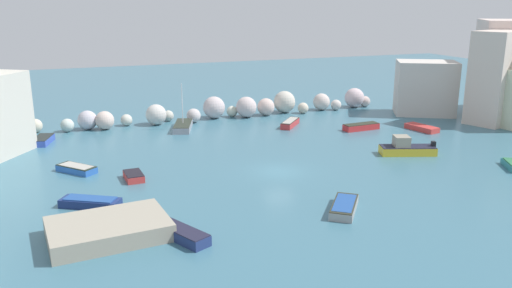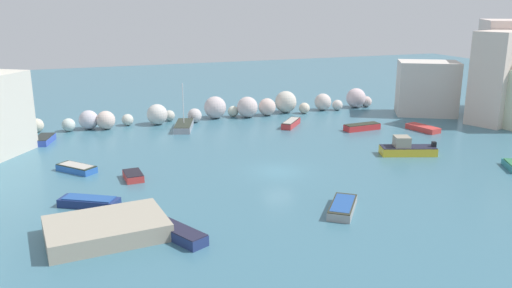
{
  "view_description": "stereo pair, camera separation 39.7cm",
  "coord_description": "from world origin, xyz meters",
  "px_view_note": "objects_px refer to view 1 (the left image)",
  "views": [
    {
      "loc": [
        -16.63,
        -37.9,
        13.73
      ],
      "look_at": [
        0.0,
        5.35,
        1.0
      ],
      "focal_mm": 36.38,
      "sensor_mm": 36.0,
      "label": 1
    },
    {
      "loc": [
        -16.26,
        -38.04,
        13.73
      ],
      "look_at": [
        0.0,
        5.35,
        1.0
      ],
      "focal_mm": 36.38,
      "sensor_mm": 36.0,
      "label": 2
    }
  ],
  "objects_px": {
    "channel_buoy": "(181,129)",
    "moored_boat_9": "(90,202)",
    "moored_boat_5": "(290,123)",
    "moored_boat_10": "(422,128)",
    "moored_boat_8": "(361,127)",
    "moored_boat_11": "(43,140)",
    "moored_boat_3": "(406,148)",
    "stone_dock": "(109,229)",
    "moored_boat_2": "(181,233)",
    "moored_boat_1": "(134,176)",
    "moored_boat_4": "(344,207)",
    "moored_boat_0": "(183,126)",
    "moored_boat_7": "(77,169)"
  },
  "relations": [
    {
      "from": "moored_boat_3",
      "to": "moored_boat_4",
      "type": "xyz_separation_m",
      "value": [
        -12.36,
        -9.81,
        -0.27
      ]
    },
    {
      "from": "stone_dock",
      "to": "moored_boat_9",
      "type": "xyz_separation_m",
      "value": [
        -0.71,
        5.45,
        -0.22
      ]
    },
    {
      "from": "moored_boat_1",
      "to": "moored_boat_4",
      "type": "xyz_separation_m",
      "value": [
        12.4,
        -11.66,
        0.03
      ]
    },
    {
      "from": "channel_buoy",
      "to": "moored_boat_5",
      "type": "height_order",
      "value": "moored_boat_5"
    },
    {
      "from": "stone_dock",
      "to": "moored_boat_0",
      "type": "bearing_deg",
      "value": 67.44
    },
    {
      "from": "channel_buoy",
      "to": "moored_boat_10",
      "type": "distance_m",
      "value": 26.54
    },
    {
      "from": "channel_buoy",
      "to": "moored_boat_9",
      "type": "distance_m",
      "value": 21.48
    },
    {
      "from": "moored_boat_0",
      "to": "moored_boat_2",
      "type": "xyz_separation_m",
      "value": [
        -6.54,
        -27.15,
        -0.04
      ]
    },
    {
      "from": "moored_boat_5",
      "to": "moored_boat_11",
      "type": "distance_m",
      "value": 26.4
    },
    {
      "from": "moored_boat_1",
      "to": "moored_boat_4",
      "type": "relative_size",
      "value": 0.59
    },
    {
      "from": "moored_boat_3",
      "to": "moored_boat_5",
      "type": "relative_size",
      "value": 1.4
    },
    {
      "from": "moored_boat_0",
      "to": "moored_boat_10",
      "type": "distance_m",
      "value": 26.47
    },
    {
      "from": "moored_boat_3",
      "to": "moored_boat_11",
      "type": "bearing_deg",
      "value": -7.55
    },
    {
      "from": "moored_boat_1",
      "to": "moored_boat_3",
      "type": "relative_size",
      "value": 0.45
    },
    {
      "from": "stone_dock",
      "to": "moored_boat_5",
      "type": "xyz_separation_m",
      "value": [
        22.33,
        22.49,
        -0.18
      ]
    },
    {
      "from": "moored_boat_0",
      "to": "moored_boat_1",
      "type": "bearing_deg",
      "value": -7.79
    },
    {
      "from": "stone_dock",
      "to": "moored_boat_8",
      "type": "xyz_separation_m",
      "value": [
        28.97,
        18.08,
        -0.19
      ]
    },
    {
      "from": "moored_boat_4",
      "to": "moored_boat_10",
      "type": "bearing_deg",
      "value": 168.35
    },
    {
      "from": "moored_boat_2",
      "to": "moored_boat_8",
      "type": "xyz_separation_m",
      "value": [
        24.96,
        19.83,
        0.01
      ]
    },
    {
      "from": "moored_boat_9",
      "to": "stone_dock",
      "type": "bearing_deg",
      "value": 128.56
    },
    {
      "from": "moored_boat_3",
      "to": "moored_boat_11",
      "type": "xyz_separation_m",
      "value": [
        -31.67,
        16.32,
        -0.25
      ]
    },
    {
      "from": "stone_dock",
      "to": "moored_boat_0",
      "type": "xyz_separation_m",
      "value": [
        10.55,
        25.4,
        -0.16
      ]
    },
    {
      "from": "moored_boat_5",
      "to": "moored_boat_0",
      "type": "bearing_deg",
      "value": -63.16
    },
    {
      "from": "moored_boat_0",
      "to": "moored_boat_7",
      "type": "distance_m",
      "value": 16.55
    },
    {
      "from": "moored_boat_4",
      "to": "stone_dock",
      "type": "bearing_deg",
      "value": -58.02
    },
    {
      "from": "moored_boat_9",
      "to": "moored_boat_3",
      "type": "bearing_deg",
      "value": -143.15
    },
    {
      "from": "moored_boat_8",
      "to": "moored_boat_9",
      "type": "height_order",
      "value": "moored_boat_8"
    },
    {
      "from": "moored_boat_7",
      "to": "moored_boat_8",
      "type": "relative_size",
      "value": 0.85
    },
    {
      "from": "moored_boat_8",
      "to": "moored_boat_11",
      "type": "relative_size",
      "value": 1.17
    },
    {
      "from": "moored_boat_11",
      "to": "moored_boat_10",
      "type": "bearing_deg",
      "value": 93.17
    },
    {
      "from": "stone_dock",
      "to": "channel_buoy",
      "type": "bearing_deg",
      "value": 67.49
    },
    {
      "from": "moored_boat_1",
      "to": "moored_boat_10",
      "type": "distance_m",
      "value": 32.58
    },
    {
      "from": "moored_boat_7",
      "to": "moored_boat_1",
      "type": "bearing_deg",
      "value": -171.64
    },
    {
      "from": "moored_boat_4",
      "to": "moored_boat_5",
      "type": "height_order",
      "value": "moored_boat_5"
    },
    {
      "from": "moored_boat_4",
      "to": "moored_boat_8",
      "type": "xyz_separation_m",
      "value": [
        13.64,
        19.62,
        0.03
      ]
    },
    {
      "from": "moored_boat_11",
      "to": "moored_boat_4",
      "type": "bearing_deg",
      "value": 52.86
    },
    {
      "from": "moored_boat_7",
      "to": "moored_boat_2",
      "type": "bearing_deg",
      "value": 158.41
    },
    {
      "from": "channel_buoy",
      "to": "moored_boat_2",
      "type": "height_order",
      "value": "moored_boat_2"
    },
    {
      "from": "moored_boat_1",
      "to": "moored_boat_9",
      "type": "bearing_deg",
      "value": 139.4
    },
    {
      "from": "moored_boat_2",
      "to": "moored_boat_5",
      "type": "bearing_deg",
      "value": 116.84
    },
    {
      "from": "moored_boat_5",
      "to": "moored_boat_10",
      "type": "distance_m",
      "value": 14.57
    },
    {
      "from": "channel_buoy",
      "to": "moored_boat_9",
      "type": "bearing_deg",
      "value": -119.83
    },
    {
      "from": "moored_boat_8",
      "to": "channel_buoy",
      "type": "bearing_deg",
      "value": 159.41
    },
    {
      "from": "moored_boat_8",
      "to": "moored_boat_11",
      "type": "bearing_deg",
      "value": 165.78
    },
    {
      "from": "moored_boat_7",
      "to": "moored_boat_11",
      "type": "distance_m",
      "value": 11.13
    },
    {
      "from": "channel_buoy",
      "to": "moored_boat_5",
      "type": "relative_size",
      "value": 0.18
    },
    {
      "from": "moored_boat_5",
      "to": "moored_boat_11",
      "type": "height_order",
      "value": "moored_boat_5"
    },
    {
      "from": "moored_boat_7",
      "to": "channel_buoy",
      "type": "bearing_deg",
      "value": -87.78
    },
    {
      "from": "moored_boat_3",
      "to": "moored_boat_10",
      "type": "height_order",
      "value": "moored_boat_3"
    },
    {
      "from": "moored_boat_3",
      "to": "moored_boat_5",
      "type": "xyz_separation_m",
      "value": [
        -5.35,
        14.22,
        -0.23
      ]
    }
  ]
}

